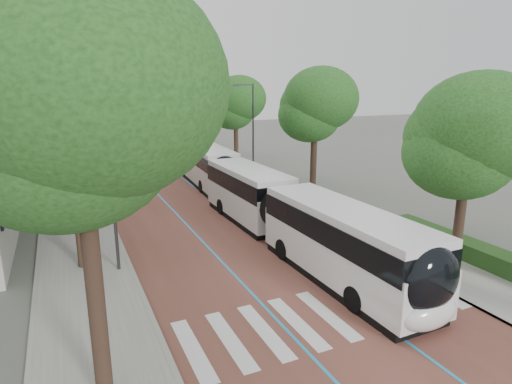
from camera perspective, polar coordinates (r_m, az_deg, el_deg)
ground at (r=15.45m, az=10.95°, el=-17.68°), size 160.00×160.00×0.00m
road at (r=51.76m, az=-15.69°, el=4.70°), size 11.00×140.00×0.02m
sidewalk_left at (r=51.14m, az=-24.01°, el=3.95°), size 4.00×140.00×0.12m
sidewalk_right at (r=53.41m, az=-7.72°, el=5.44°), size 4.00×140.00×0.12m
kerb_left at (r=51.19m, az=-21.89°, el=4.16°), size 0.20×140.00×0.14m
kerb_right at (r=52.90m, az=-9.69°, el=5.28°), size 0.20×140.00×0.14m
zebra_crossing at (r=16.23m, az=9.43°, el=-15.81°), size 10.55×3.60×0.01m
lane_line_left at (r=51.53m, az=-17.45°, el=4.56°), size 0.12×126.00×0.01m
lane_line_right at (r=52.02m, az=-13.95°, el=4.88°), size 0.12×126.00×0.01m
streetlight_far at (r=35.76m, az=-0.66°, el=8.96°), size 1.82×0.20×8.00m
lamp_post_left at (r=19.01m, az=-18.70°, el=1.39°), size 0.14×0.14×8.00m
trees_left at (r=33.72m, az=-24.54°, el=11.43°), size 6.47×60.77×10.13m
trees_right at (r=34.57m, az=2.19°, el=11.03°), size 5.47×47.15×8.67m
lead_bus at (r=21.20m, az=5.36°, el=-3.61°), size 2.81×18.43×3.20m
bus_queued_0 at (r=35.87m, az=-6.80°, el=3.73°), size 3.18×12.51×3.20m
bus_queued_1 at (r=48.63m, az=-11.70°, el=6.28°), size 3.28×12.53×3.20m
bus_queued_2 at (r=60.37m, az=-14.93°, el=7.59°), size 2.68×12.43×3.20m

